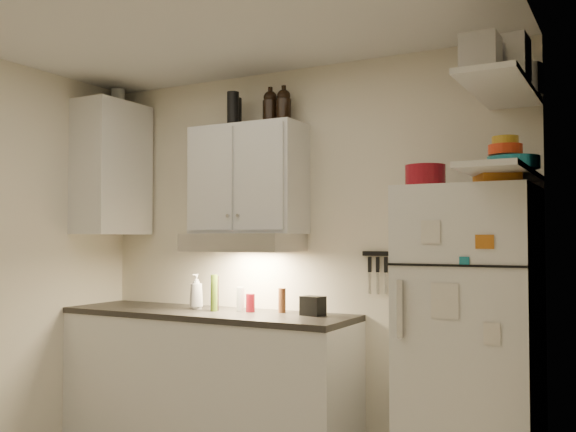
% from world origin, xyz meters
% --- Properties ---
extents(back_wall, '(3.20, 0.02, 2.60)m').
position_xyz_m(back_wall, '(0.00, 1.51, 1.30)').
color(back_wall, beige).
rests_on(back_wall, ground).
extents(right_wall, '(0.02, 3.00, 2.60)m').
position_xyz_m(right_wall, '(1.61, 0.00, 1.30)').
color(right_wall, beige).
rests_on(right_wall, ground).
extents(base_cabinet, '(2.10, 0.60, 0.88)m').
position_xyz_m(base_cabinet, '(-0.55, 1.20, 0.44)').
color(base_cabinet, silver).
rests_on(base_cabinet, floor).
extents(countertop, '(2.10, 0.62, 0.04)m').
position_xyz_m(countertop, '(-0.55, 1.20, 0.90)').
color(countertop, '#272421').
rests_on(countertop, base_cabinet).
extents(upper_cabinet, '(0.80, 0.33, 0.75)m').
position_xyz_m(upper_cabinet, '(-0.30, 1.33, 1.83)').
color(upper_cabinet, silver).
rests_on(upper_cabinet, back_wall).
extents(side_cabinet, '(0.33, 0.55, 1.00)m').
position_xyz_m(side_cabinet, '(-1.44, 1.20, 1.95)').
color(side_cabinet, silver).
rests_on(side_cabinet, left_wall).
extents(range_hood, '(0.76, 0.46, 0.12)m').
position_xyz_m(range_hood, '(-0.30, 1.27, 1.39)').
color(range_hood, silver).
rests_on(range_hood, back_wall).
extents(fridge, '(0.70, 0.68, 1.70)m').
position_xyz_m(fridge, '(1.25, 1.16, 0.85)').
color(fridge, white).
rests_on(fridge, floor).
extents(shelf_hi, '(0.30, 0.95, 0.03)m').
position_xyz_m(shelf_hi, '(1.45, 1.02, 2.20)').
color(shelf_hi, silver).
rests_on(shelf_hi, right_wall).
extents(shelf_lo, '(0.30, 0.95, 0.03)m').
position_xyz_m(shelf_lo, '(1.45, 1.02, 1.76)').
color(shelf_lo, silver).
rests_on(shelf_lo, right_wall).
extents(knife_strip, '(0.42, 0.02, 0.03)m').
position_xyz_m(knife_strip, '(0.70, 1.49, 1.32)').
color(knife_strip, black).
rests_on(knife_strip, back_wall).
extents(dutch_oven, '(0.26, 0.26, 0.13)m').
position_xyz_m(dutch_oven, '(1.02, 1.10, 1.76)').
color(dutch_oven, maroon).
rests_on(dutch_oven, fridge).
extents(book_stack, '(0.28, 0.30, 0.08)m').
position_xyz_m(book_stack, '(1.43, 0.98, 1.74)').
color(book_stack, '#C26918').
rests_on(book_stack, fridge).
extents(spice_jar, '(0.06, 0.06, 0.09)m').
position_xyz_m(spice_jar, '(1.31, 1.16, 1.75)').
color(spice_jar, silver).
rests_on(spice_jar, fridge).
extents(stock_pot, '(0.32, 0.32, 0.17)m').
position_xyz_m(stock_pot, '(1.50, 1.35, 2.30)').
color(stock_pot, silver).
rests_on(stock_pot, shelf_hi).
extents(tin_a, '(0.22, 0.20, 0.22)m').
position_xyz_m(tin_a, '(1.49, 0.92, 2.32)').
color(tin_a, '#AAAAAD').
rests_on(tin_a, shelf_hi).
extents(tin_b, '(0.18, 0.18, 0.17)m').
position_xyz_m(tin_b, '(1.42, 0.68, 2.30)').
color(tin_b, '#AAAAAD').
rests_on(tin_b, shelf_hi).
extents(bowl_teal, '(0.22, 0.22, 0.09)m').
position_xyz_m(bowl_teal, '(1.45, 1.21, 1.82)').
color(bowl_teal, teal).
rests_on(bowl_teal, shelf_lo).
extents(bowl_orange, '(0.18, 0.18, 0.05)m').
position_xyz_m(bowl_orange, '(1.45, 1.12, 1.89)').
color(bowl_orange, '#F33B16').
rests_on(bowl_orange, bowl_teal).
extents(bowl_yellow, '(0.14, 0.14, 0.04)m').
position_xyz_m(bowl_yellow, '(1.45, 1.12, 1.94)').
color(bowl_yellow, gold).
rests_on(bowl_yellow, bowl_orange).
extents(plates, '(0.29, 0.29, 0.06)m').
position_xyz_m(plates, '(1.51, 1.03, 1.81)').
color(plates, teal).
rests_on(plates, shelf_lo).
extents(growler_a, '(0.12, 0.12, 0.25)m').
position_xyz_m(growler_a, '(-0.17, 1.41, 2.33)').
color(growler_a, black).
rests_on(growler_a, upper_cabinet).
extents(growler_b, '(0.14, 0.14, 0.25)m').
position_xyz_m(growler_b, '(-0.05, 1.39, 2.32)').
color(growler_b, black).
rests_on(growler_b, upper_cabinet).
extents(thermos_a, '(0.10, 0.10, 0.24)m').
position_xyz_m(thermos_a, '(-0.40, 1.30, 2.32)').
color(thermos_a, black).
rests_on(thermos_a, upper_cabinet).
extents(thermos_b, '(0.09, 0.09, 0.22)m').
position_xyz_m(thermos_b, '(-0.44, 1.40, 2.31)').
color(thermos_b, black).
rests_on(thermos_b, upper_cabinet).
extents(side_jar, '(0.11, 0.11, 0.14)m').
position_xyz_m(side_jar, '(-1.50, 1.33, 2.52)').
color(side_jar, silver).
rests_on(side_jar, side_cabinet).
extents(soap_bottle, '(0.11, 0.11, 0.28)m').
position_xyz_m(soap_bottle, '(-0.68, 1.26, 1.06)').
color(soap_bottle, silver).
rests_on(soap_bottle, countertop).
extents(pepper_mill, '(0.06, 0.06, 0.16)m').
position_xyz_m(pepper_mill, '(-0.04, 1.35, 1.00)').
color(pepper_mill, brown).
rests_on(pepper_mill, countertop).
extents(oil_bottle, '(0.06, 0.06, 0.25)m').
position_xyz_m(oil_bottle, '(-0.49, 1.20, 1.05)').
color(oil_bottle, '#4C6A1A').
rests_on(oil_bottle, countertop).
extents(vinegar_bottle, '(0.06, 0.06, 0.24)m').
position_xyz_m(vinegar_bottle, '(-0.51, 1.24, 1.04)').
color(vinegar_bottle, black).
rests_on(vinegar_bottle, countertop).
extents(clear_bottle, '(0.07, 0.07, 0.16)m').
position_xyz_m(clear_bottle, '(-0.33, 1.29, 1.00)').
color(clear_bottle, silver).
rests_on(clear_bottle, countertop).
extents(red_jar, '(0.07, 0.07, 0.12)m').
position_xyz_m(red_jar, '(-0.25, 1.28, 0.98)').
color(red_jar, maroon).
rests_on(red_jar, countertop).
extents(caddy, '(0.16, 0.13, 0.12)m').
position_xyz_m(caddy, '(0.21, 1.30, 0.98)').
color(caddy, black).
rests_on(caddy, countertop).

